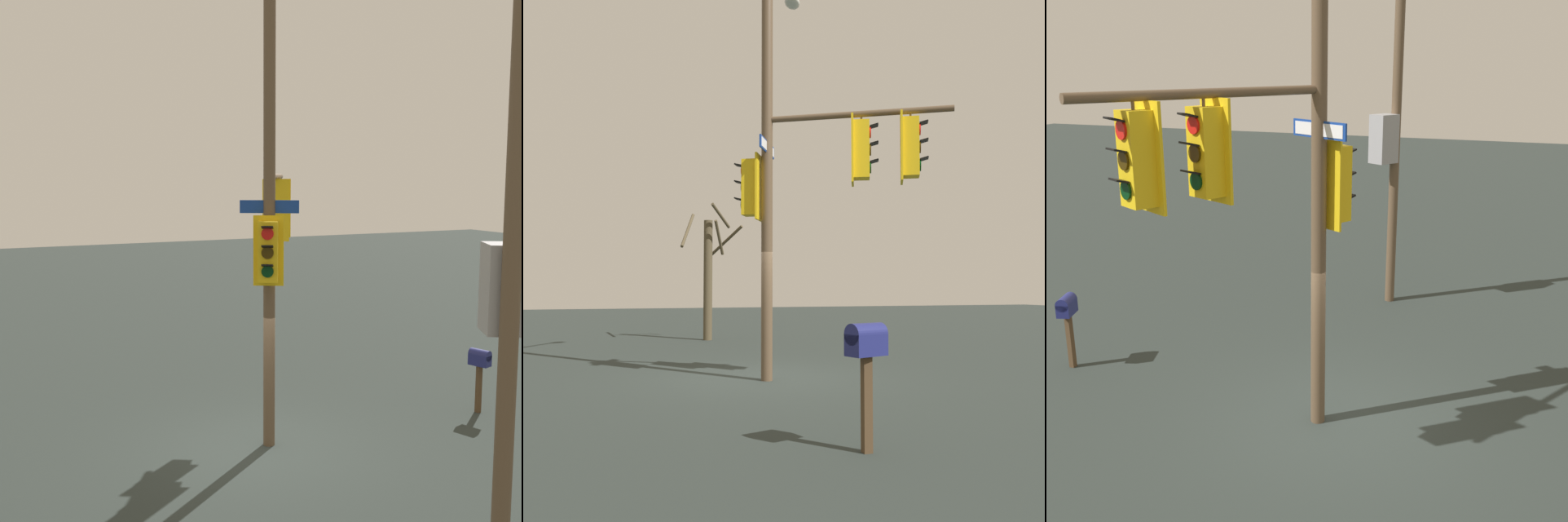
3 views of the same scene
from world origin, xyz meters
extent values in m
plane|color=#2A322F|center=(0.00, 0.00, 0.00)|extent=(80.00, 80.00, 0.00)
cylinder|color=brown|center=(0.09, -0.31, 4.66)|extent=(0.22, 0.22, 9.33)
cylinder|color=brown|center=(1.65, -1.18, 5.12)|extent=(3.18, 1.84, 0.12)
cube|color=yellow|center=(1.72, -1.22, 4.42)|extent=(0.42, 0.45, 1.10)
cube|color=yellow|center=(1.56, -1.14, 4.42)|extent=(0.27, 0.53, 1.30)
cylinder|color=red|center=(1.87, -1.28, 4.76)|extent=(0.12, 0.21, 0.22)
cube|color=black|center=(1.94, -1.31, 4.88)|extent=(0.23, 0.26, 0.06)
cylinder|color=#352504|center=(1.87, -1.28, 4.42)|extent=(0.12, 0.21, 0.22)
cube|color=black|center=(1.94, -1.31, 4.54)|extent=(0.23, 0.26, 0.06)
cylinder|color=black|center=(1.87, -1.28, 4.08)|extent=(0.12, 0.21, 0.22)
cube|color=black|center=(1.94, -1.31, 4.20)|extent=(0.23, 0.26, 0.06)
cylinder|color=brown|center=(1.72, -1.22, 5.05)|extent=(0.04, 0.04, 0.15)
cube|color=yellow|center=(2.52, -1.66, 4.42)|extent=(0.43, 0.46, 1.10)
cube|color=yellow|center=(2.37, -1.58, 4.42)|extent=(0.29, 0.52, 1.30)
cylinder|color=red|center=(2.67, -1.74, 4.76)|extent=(0.13, 0.21, 0.22)
cube|color=black|center=(2.73, -1.77, 4.88)|extent=(0.24, 0.26, 0.06)
cylinder|color=#352504|center=(2.67, -1.74, 4.42)|extent=(0.13, 0.21, 0.22)
cube|color=black|center=(2.73, -1.77, 4.54)|extent=(0.24, 0.26, 0.06)
cylinder|color=black|center=(2.67, -1.74, 4.08)|extent=(0.13, 0.21, 0.22)
cube|color=black|center=(2.73, -1.77, 4.20)|extent=(0.24, 0.26, 0.06)
cylinder|color=brown|center=(2.52, -1.66, 5.05)|extent=(0.04, 0.04, 0.15)
cube|color=yellow|center=(-0.20, -0.15, 3.78)|extent=(0.43, 0.46, 1.10)
cube|color=yellow|center=(-0.05, -0.23, 3.78)|extent=(0.30, 0.51, 1.30)
cylinder|color=red|center=(-0.34, -0.07, 4.12)|extent=(0.13, 0.21, 0.22)
cube|color=black|center=(-0.41, -0.04, 4.24)|extent=(0.24, 0.26, 0.06)
cylinder|color=#352504|center=(-0.34, -0.07, 3.78)|extent=(0.13, 0.21, 0.22)
cube|color=black|center=(-0.41, -0.04, 3.90)|extent=(0.24, 0.26, 0.06)
cylinder|color=black|center=(-0.34, -0.07, 3.44)|extent=(0.13, 0.21, 0.22)
cube|color=black|center=(-0.41, -0.04, 3.56)|extent=(0.24, 0.26, 0.06)
cube|color=navy|center=(0.09, -0.31, 4.58)|extent=(0.56, 0.98, 0.24)
cube|color=white|center=(0.11, -0.32, 4.58)|extent=(0.49, 0.88, 0.18)
cylinder|color=brown|center=(-5.73, -0.58, 3.88)|extent=(0.22, 0.22, 7.76)
cube|color=#99999E|center=(-5.40, -0.76, 3.85)|extent=(0.66, 0.62, 1.05)
cube|color=#4C3823|center=(-0.12, -5.26, 0.53)|extent=(0.10, 0.10, 1.05)
cube|color=navy|center=(-0.12, -5.26, 1.17)|extent=(0.49, 0.37, 0.24)
cylinder|color=navy|center=(-0.12, -5.26, 1.29)|extent=(0.49, 0.37, 0.24)
camera|label=1|loc=(-11.54, 5.11, 5.17)|focal=47.83mm
camera|label=2|loc=(-2.81, -10.97, 1.80)|focal=38.88mm
camera|label=3|loc=(8.95, 2.84, 5.51)|focal=45.74mm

